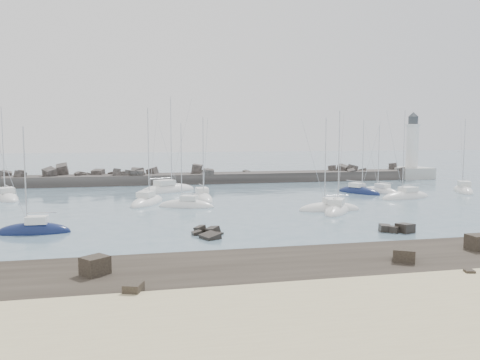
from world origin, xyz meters
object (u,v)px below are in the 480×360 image
lighthouse (412,164)px  sailboat_3 (147,203)px  sailboat_5 (186,206)px  sailboat_9 (330,209)px  sailboat_1 (6,198)px  sailboat_7 (337,211)px  sailboat_10 (381,192)px  sailboat_6 (203,199)px  sailboat_2 (34,232)px  sailboat_12 (463,191)px  sailboat_8 (359,192)px  sailboat_11 (406,197)px  sailboat_4 (167,191)px

lighthouse → sailboat_3: size_ratio=1.06×
sailboat_5 → sailboat_9: sailboat_9 is taller
sailboat_1 → sailboat_7: (41.59, -20.30, -0.00)m
lighthouse → sailboat_1: lighthouse is taller
sailboat_10 → sailboat_5: bearing=-165.4°
sailboat_5 → sailboat_6: sailboat_6 is taller
sailboat_1 → sailboat_2: (8.90, -25.77, 0.01)m
sailboat_3 → sailboat_10: (36.39, 4.19, -0.01)m
sailboat_2 → sailboat_12: bearing=17.6°
sailboat_3 → sailboat_8: sailboat_3 is taller
lighthouse → sailboat_7: 50.15m
sailboat_5 → sailboat_6: bearing=64.6°
sailboat_7 → sailboat_11: bearing=31.6°
sailboat_8 → sailboat_5: bearing=-162.8°
sailboat_3 → sailboat_12: size_ratio=1.08×
sailboat_8 → sailboat_10: sailboat_8 is taller
sailboat_2 → sailboat_10: sailboat_10 is taller
lighthouse → sailboat_9: lighthouse is taller
lighthouse → sailboat_12: 24.34m
sailboat_2 → sailboat_12: 63.52m
sailboat_3 → sailboat_5: sailboat_3 is taller
sailboat_4 → sailboat_12: 47.59m
sailboat_7 → sailboat_10: size_ratio=1.13×
sailboat_3 → sailboat_2: bearing=-122.2°
sailboat_9 → sailboat_4: bearing=128.2°
sailboat_10 → sailboat_12: 13.60m
sailboat_10 → sailboat_12: sailboat_12 is taller
lighthouse → sailboat_12: bearing=-103.3°
sailboat_12 → sailboat_6: bearing=-179.7°
sailboat_1 → sailboat_7: size_ratio=1.09×
sailboat_9 → sailboat_5: bearing=159.2°
lighthouse → sailboat_4: sailboat_4 is taller
sailboat_1 → sailboat_9: 45.38m
sailboat_3 → sailboat_8: bearing=8.0°
sailboat_1 → sailboat_4: (22.99, 3.81, 0.01)m
sailboat_4 → sailboat_8: bearing=-15.2°
sailboat_6 → sailboat_10: 28.77m
sailboat_8 → lighthouse: bearing=43.1°
sailboat_4 → sailboat_7: size_ratio=1.27×
sailboat_10 → sailboat_11: bearing=-86.8°
sailboat_3 → sailboat_6: size_ratio=1.09×
sailboat_10 → sailboat_11: 6.59m
lighthouse → sailboat_2: bearing=-147.1°
sailboat_1 → sailboat_4: size_ratio=0.86×
sailboat_3 → sailboat_4: bearing=74.9°
sailboat_5 → sailboat_10: bearing=14.6°
sailboat_4 → sailboat_6: bearing=-67.9°
sailboat_2 → sailboat_6: bearing=46.0°
sailboat_2 → sailboat_4: sailboat_4 is taller
sailboat_1 → sailboat_12: (69.44, -6.54, 0.02)m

